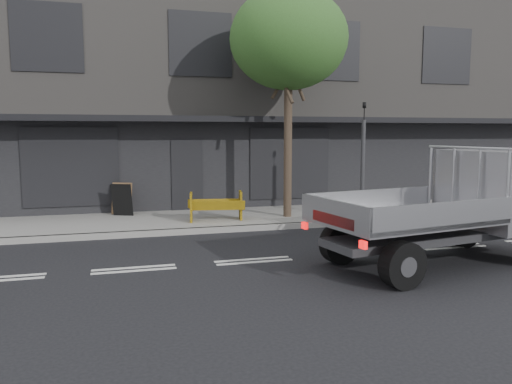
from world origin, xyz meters
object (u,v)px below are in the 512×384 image
object	(u,v)px
traffic_light_pole	(363,167)
sandwich_board	(122,200)
flatbed_ute	(483,194)
street_tree	(289,40)
construction_barrier	(218,207)

from	to	relation	value
traffic_light_pole	sandwich_board	size ratio (longest dim) A/B	3.59
traffic_light_pole	sandwich_board	distance (m)	7.18
flatbed_ute	traffic_light_pole	bearing A→B (deg)	86.63
traffic_light_pole	flatbed_ute	bearing A→B (deg)	-83.77
sandwich_board	traffic_light_pole	bearing A→B (deg)	4.41
street_tree	flatbed_ute	size ratio (longest dim) A/B	1.25
flatbed_ute	sandwich_board	size ratio (longest dim) A/B	5.54
street_tree	traffic_light_pole	size ratio (longest dim) A/B	1.93
street_tree	construction_barrier	size ratio (longest dim) A/B	4.42
street_tree	flatbed_ute	xyz separation A→B (m)	(2.48, -5.25, -3.92)
traffic_light_pole	sandwich_board	world-z (taller)	traffic_light_pole
street_tree	construction_barrier	distance (m)	5.19
construction_barrier	traffic_light_pole	bearing A→B (deg)	-6.98
street_tree	construction_barrier	xyz separation A→B (m)	(-2.18, -0.34, -4.70)
construction_barrier	sandwich_board	xyz separation A→B (m)	(-2.57, 1.72, 0.06)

